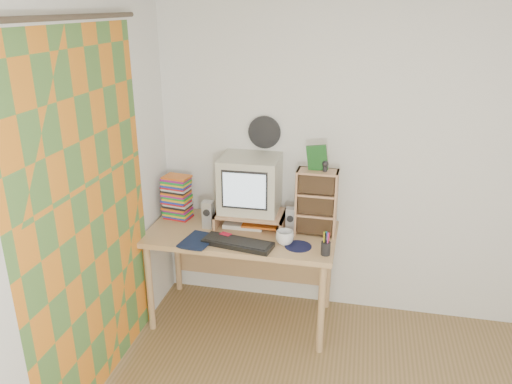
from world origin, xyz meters
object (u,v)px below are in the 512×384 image
at_px(crt_monitor, 250,184).
at_px(mug, 285,238).
at_px(dvd_stack, 177,201).
at_px(keyboard, 238,243).
at_px(diary, 186,237).
at_px(cd_rack, 316,203).
at_px(desk, 244,244).

xyz_separation_m(crt_monitor, mug, (0.32, -0.29, -0.28)).
height_order(dvd_stack, mug, dvd_stack).
xyz_separation_m(keyboard, diary, (-0.39, 0.00, 0.01)).
relative_size(keyboard, cd_rack, 1.02).
xyz_separation_m(crt_monitor, cd_rack, (0.51, -0.06, -0.08)).
bearing_deg(crt_monitor, mug, -42.65).
relative_size(crt_monitor, diary, 1.77).
bearing_deg(dvd_stack, diary, -53.07).
relative_size(desk, keyboard, 2.80).
bearing_deg(keyboard, desk, 105.40).
distance_m(mug, diary, 0.71).
xyz_separation_m(desk, diary, (-0.36, -0.29, 0.16)).
bearing_deg(desk, dvd_stack, 171.54).
relative_size(dvd_stack, diary, 1.16).
bearing_deg(diary, dvd_stack, 127.71).
bearing_deg(keyboard, mug, 25.65).
height_order(keyboard, dvd_stack, dvd_stack).
xyz_separation_m(desk, keyboard, (0.03, -0.29, 0.15)).
distance_m(crt_monitor, dvd_stack, 0.61).
bearing_deg(diary, crt_monitor, 53.30).
bearing_deg(crt_monitor, dvd_stack, 179.61).
relative_size(keyboard, dvd_stack, 1.75).
relative_size(crt_monitor, mug, 3.38).
height_order(keyboard, mug, mug).
bearing_deg(mug, diary, -172.95).
distance_m(desk, diary, 0.49).
xyz_separation_m(cd_rack, mug, (-0.19, -0.23, -0.19)).
height_order(crt_monitor, diary, crt_monitor).
height_order(desk, cd_rack, cd_rack).
bearing_deg(dvd_stack, crt_monitor, 9.10).
xyz_separation_m(keyboard, dvd_stack, (-0.59, 0.37, 0.13)).
relative_size(crt_monitor, cd_rack, 0.89).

